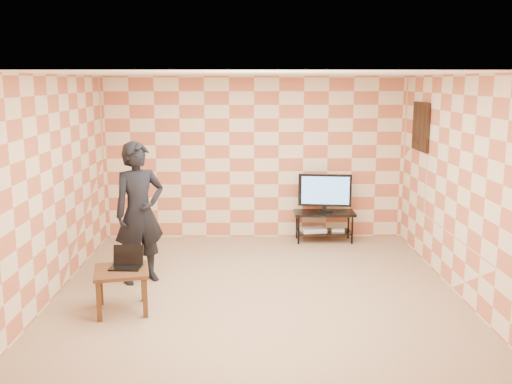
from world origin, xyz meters
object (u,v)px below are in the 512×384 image
at_px(tv, 325,191).
at_px(person, 139,213).
at_px(tv_stand, 324,220).
at_px(side_table, 121,277).

distance_m(tv, person, 3.27).
height_order(tv_stand, side_table, same).
bearing_deg(side_table, tv_stand, 46.64).
height_order(tv, person, person).
bearing_deg(person, side_table, -123.84).
xyz_separation_m(tv, side_table, (-2.72, -2.87, -0.44)).
bearing_deg(side_table, tv, 46.61).
bearing_deg(tv, person, -145.12).
relative_size(tv, side_table, 1.22).
bearing_deg(tv, tv_stand, 97.53).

